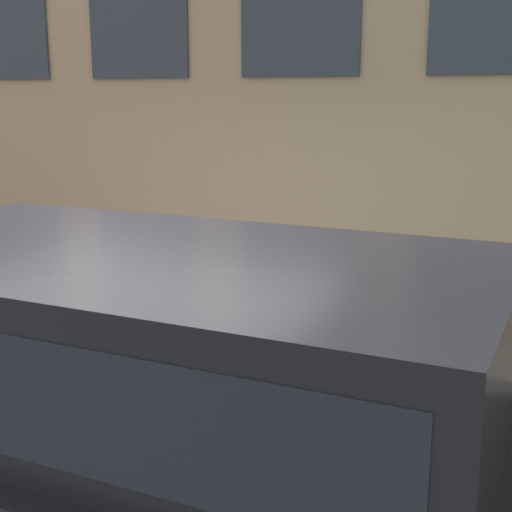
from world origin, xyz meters
name	(u,v)px	position (x,y,z in m)	size (l,w,h in m)	color
ground_plane	(129,454)	(0.00, 0.00, 0.00)	(80.00, 80.00, 0.00)	#2D2D30
sidewalk	(231,369)	(1.52, 0.00, 0.07)	(3.03, 60.00, 0.15)	#A8A093
fire_hydrant	(227,359)	(0.54, -0.47, 0.58)	(0.34, 0.45, 0.85)	#2D7260
person	(286,322)	(0.74, -0.84, 0.85)	(0.28, 0.19, 1.17)	#998466
parked_truck_charcoal_near	(143,411)	(-1.19, -0.96, 1.02)	(1.83, 4.73, 1.76)	black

